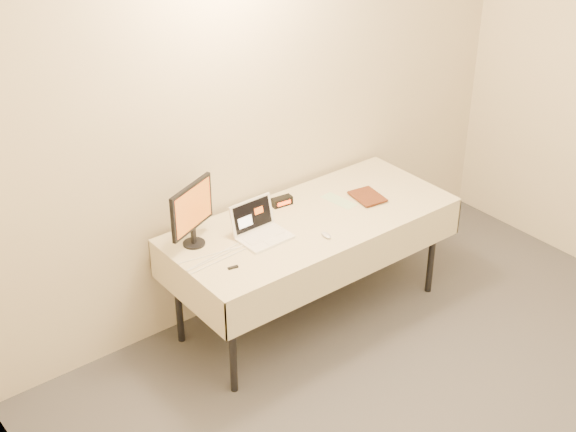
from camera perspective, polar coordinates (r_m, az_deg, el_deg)
back_wall at (r=5.04m, az=-1.52°, el=7.91°), size 4.00×0.10×2.70m
table at (r=5.02m, az=1.69°, el=-0.79°), size 1.86×0.81×0.74m
laptop at (r=4.78m, az=-2.03°, el=-0.89°), size 0.31×0.27×0.21m
monitor at (r=4.64m, az=-6.86°, el=0.41°), size 0.36×0.17×0.39m
book at (r=5.14m, az=4.94°, el=2.16°), size 0.17×0.05×0.23m
alarm_clock at (r=5.12m, az=-0.43°, el=1.05°), size 0.14×0.07×0.06m
clicker at (r=4.79m, az=2.72°, el=-1.36°), size 0.05×0.09×0.02m
paper_form at (r=5.19m, az=3.63°, el=1.09°), size 0.12×0.25×0.00m
usb_dongle at (r=4.51m, az=-3.93°, el=-3.67°), size 0.06×0.03×0.01m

